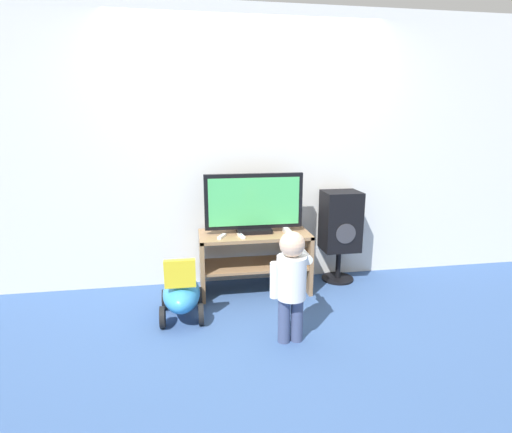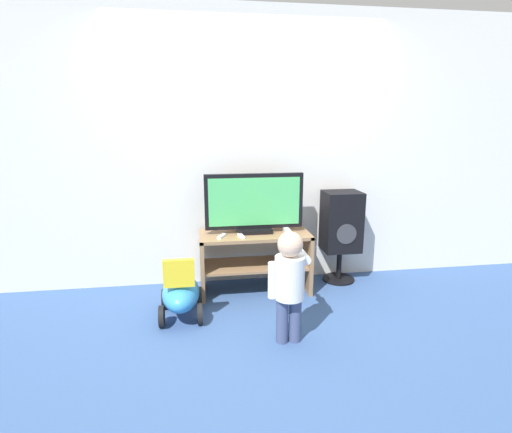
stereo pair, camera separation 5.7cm
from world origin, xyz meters
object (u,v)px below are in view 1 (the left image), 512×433
remote_primary (222,236)px  child (291,278)px  speaker_tower (340,223)px  ride_on_toy (182,293)px  remote_secondary (241,236)px  television (254,204)px  game_console (287,231)px

remote_primary → child: 0.93m
child → speaker_tower: (0.76, 1.04, 0.10)m
ride_on_toy → child: bearing=-32.4°
remote_secondary → ride_on_toy: 0.72m
television → child: (0.11, -0.95, -0.35)m
television → remote_secondary: television is taller
remote_secondary → television: bearing=46.1°
remote_primary → speaker_tower: speaker_tower is taller
television → remote_secondary: (-0.14, -0.14, -0.26)m
game_console → ride_on_toy: (-0.97, -0.38, -0.38)m
television → speaker_tower: bearing=5.9°
television → ride_on_toy: television is taller
television → remote_secondary: size_ratio=6.74×
game_console → speaker_tower: bearing=15.4°
remote_secondary → remote_primary: bearing=173.7°
child → ride_on_toy: 0.98m
television → child: bearing=-83.1°
remote_secondary → ride_on_toy: (-0.54, -0.31, -0.37)m
game_console → child: bearing=-101.6°
television → child: television is taller
remote_secondary → speaker_tower: speaker_tower is taller
remote_primary → speaker_tower: (1.19, 0.22, 0.01)m
game_console → child: 0.90m
game_console → ride_on_toy: game_console is taller
remote_primary → child: size_ratio=0.16×
television → remote_primary: (-0.31, -0.12, -0.26)m
speaker_tower → television: bearing=-174.1°
child → remote_primary: bearing=117.2°
remote_secondary → child: child is taller
child → ride_on_toy: size_ratio=1.42×
television → speaker_tower: (0.88, 0.09, -0.24)m
remote_secondary → speaker_tower: (1.02, 0.23, 0.01)m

